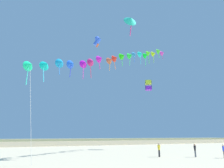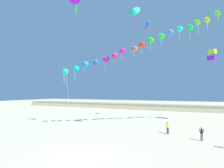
% 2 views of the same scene
% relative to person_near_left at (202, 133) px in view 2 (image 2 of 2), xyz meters
% --- Properties ---
extents(ground_plane, '(240.00, 240.00, 0.00)m').
position_rel_person_near_left_xyz_m(ground_plane, '(-10.45, -10.57, -0.96)').
color(ground_plane, beige).
extents(dune_ridge, '(120.00, 9.13, 1.81)m').
position_rel_person_near_left_xyz_m(dune_ridge, '(-10.45, 38.31, -0.07)').
color(dune_ridge, beige).
rests_on(dune_ridge, ground).
extents(person_near_left, '(0.58, 0.24, 1.67)m').
position_rel_person_near_left_xyz_m(person_near_left, '(0.00, 0.00, 0.00)').
color(person_near_left, '#474C56').
rests_on(person_near_left, ground).
extents(person_near_right, '(0.61, 0.27, 1.76)m').
position_rel_person_near_left_xyz_m(person_near_right, '(-4.29, 1.98, 0.05)').
color(person_near_right, black).
rests_on(person_near_right, ground).
extents(kite_banner_string, '(27.83, 13.83, 21.04)m').
position_rel_person_near_left_xyz_m(kite_banner_string, '(-8.04, 5.90, 14.05)').
color(kite_banner_string, '#17ED94').
extents(large_kite_mid_trail, '(1.71, 1.25, 2.40)m').
position_rel_person_near_left_xyz_m(large_kite_mid_trail, '(-9.65, 13.13, 19.80)').
color(large_kite_mid_trail, blue).
extents(large_kite_high_solo, '(1.79, 1.79, 2.13)m').
position_rel_person_near_left_xyz_m(large_kite_high_solo, '(2.53, 14.18, 12.27)').
color(large_kite_high_solo, '#7322D6').
extents(large_kite_outer_drift, '(1.98, 1.49, 3.48)m').
position_rel_person_near_left_xyz_m(large_kite_outer_drift, '(-8.82, 0.63, 17.59)').
color(large_kite_outer_drift, '#28D6AF').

